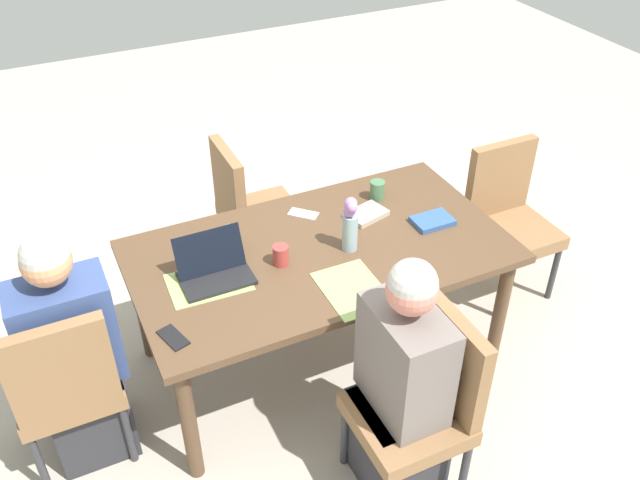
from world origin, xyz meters
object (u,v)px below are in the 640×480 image
Objects in this scene: chair_head_right_left_mid at (65,382)px; person_head_right_left_mid at (76,361)px; person_far_left_near at (402,390)px; laptop_head_right_left_mid at (214,270)px; book_blue_cover at (367,214)px; chair_far_left_near at (424,399)px; coffee_mug_centre_left at (231,238)px; phone_silver at (303,214)px; coffee_mug_near_left at (281,255)px; phone_black at (173,338)px; chair_head_left_left_far at (507,213)px; chair_near_right_near at (250,207)px; coffee_mug_near_right at (377,190)px; flower_vase at (350,223)px; book_red_cover at (432,221)px; dining_table at (320,261)px.

person_head_right_left_mid is at bearing -128.76° from chair_head_right_left_mid.
person_head_right_left_mid is (1.19, -0.75, 0.00)m from person_far_left_near.
book_blue_cover is at bearing -170.85° from laptop_head_right_left_mid.
chair_far_left_near is 1.17m from coffee_mug_centre_left.
person_head_right_left_mid is 1.30m from phone_silver.
coffee_mug_near_left is (0.21, -0.76, 0.25)m from person_far_left_near.
coffee_mug_near_left is at bearing 97.75° from phone_black.
chair_head_left_left_far is at bearing -174.85° from chair_head_right_left_mid.
chair_head_right_left_mid and chair_near_right_near have the same top height.
coffee_mug_near_right is at bearing -151.24° from book_blue_cover.
laptop_head_right_left_mid is (-0.67, -0.04, 0.24)m from person_head_right_left_mid.
person_far_left_near is 1.54m from chair_head_left_left_far.
chair_near_right_near is 4.50× the size of book_blue_cover.
chair_far_left_near is 0.87m from flower_vase.
chair_head_right_left_mid reaches higher than coffee_mug_near_left.
book_red_cover is at bearing -123.71° from chair_far_left_near.
laptop_head_right_left_mid is at bearing -6.05° from flower_vase.
flower_vase reaches higher than phone_silver.
dining_table is 0.86m from phone_black.
coffee_mug_centre_left reaches higher than coffee_mug_near_left.
chair_head_right_left_mid reaches higher than coffee_mug_centre_left.
chair_head_right_left_mid is 8.51× the size of coffee_mug_near_right.
person_far_left_near reaches higher than chair_near_right_near.
coffee_mug_near_right is (-0.99, -0.26, 0.01)m from laptop_head_right_left_mid.
chair_far_left_near is 1.67m from chair_near_right_near.
laptop_head_right_left_mid is at bearing 3.46° from chair_head_left_left_far.
person_far_left_near is at bearing -47.08° from phone_silver.
book_blue_cover is (0.92, -0.03, 0.24)m from chair_head_left_left_far.
chair_head_right_left_mid is at bearing -128.88° from phone_black.
chair_far_left_near is 9.17× the size of coffee_mug_near_left.
chair_head_left_left_far is at bearing 177.12° from coffee_mug_centre_left.
person_head_right_left_mid is (-0.06, -0.07, 0.03)m from chair_head_right_left_mid.
coffee_mug_near_left reaches higher than book_blue_cover.
chair_head_right_left_mid reaches higher than book_blue_cover.
dining_table is at bearing -90.04° from person_far_left_near.
coffee_mug_near_right is (-0.53, 0.55, 0.28)m from chair_near_right_near.
chair_head_left_left_far is 6.00× the size of phone_black.
coffee_mug_centre_left is (0.45, -1.04, 0.28)m from chair_far_left_near.
person_far_left_near is (0.00, 0.79, -0.12)m from dining_table.
coffee_mug_near_right is 1.39m from phone_black.
person_head_right_left_mid is 1.33× the size of chair_near_right_near.
chair_head_right_left_mid is at bearing 9.24° from laptop_head_right_left_mid.
coffee_mug_near_right is 0.53× the size of book_blue_cover.
laptop_head_right_left_mid reaches higher than book_blue_cover.
person_head_right_left_mid is 5.97× the size of book_red_cover.
person_head_right_left_mid reaches higher than dining_table.
chair_head_left_left_far is 1.00× the size of chair_near_right_near.
flower_vase reaches higher than book_red_cover.
chair_near_right_near is (-1.13, -0.85, -0.03)m from person_head_right_left_mid.
chair_far_left_near is at bearing -43.21° from phone_silver.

